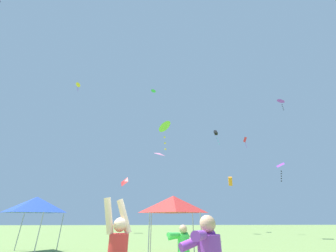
# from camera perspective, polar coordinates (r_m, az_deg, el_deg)

# --- Properties ---
(person_companion_green) EXTENTS (0.66, 0.76, 1.65)m
(person_companion_green) POSITION_cam_1_polar(r_m,az_deg,el_deg) (6.49, 4.27, -32.18)
(person_companion_green) COLOR #2D2D38
(person_companion_green) RESTS_ON ground
(canopy_tent_red) EXTENTS (2.78, 2.78, 2.98)m
(canopy_tent_red) POSITION_cam_1_polar(r_m,az_deg,el_deg) (12.01, 1.52, -21.44)
(canopy_tent_red) COLOR #9E9EA3
(canopy_tent_red) RESTS_ON ground
(canopy_tent_blue) EXTENTS (2.83, 2.83, 3.03)m
(canopy_tent_blue) POSITION_cam_1_polar(r_m,az_deg,el_deg) (15.43, -33.67, -18.18)
(canopy_tent_blue) COLOR #9E9EA3
(canopy_tent_blue) RESTS_ON ground
(kite_orange_box) EXTENTS (0.65, 1.05, 1.24)m
(kite_orange_box) POSITION_cam_1_polar(r_m,az_deg,el_deg) (30.25, 17.37, -14.82)
(kite_orange_box) COLOR orange
(kite_purple_diamond) EXTENTS (1.21, 1.10, 2.13)m
(kite_purple_diamond) POSITION_cam_1_polar(r_m,az_deg,el_deg) (25.95, 29.40, -9.88)
(kite_purple_diamond) COLOR purple
(kite_yellow_delta) EXTENTS (1.33, 1.28, 2.08)m
(kite_yellow_delta) POSITION_cam_1_polar(r_m,az_deg,el_deg) (45.80, -24.25, 10.64)
(kite_yellow_delta) COLOR yellow
(kite_lime_delta) EXTENTS (1.81, 1.95, 3.19)m
(kite_lime_delta) POSITION_cam_1_polar(r_m,az_deg,el_deg) (21.96, -1.08, -0.19)
(kite_lime_delta) COLOR #75D138
(kite_black_box) EXTENTS (0.75, 1.21, 2.77)m
(kite_black_box) POSITION_cam_1_polar(r_m,az_deg,el_deg) (36.26, 13.49, -1.96)
(kite_black_box) COLOR black
(kite_red_box) EXTENTS (0.63, 0.52, 1.73)m
(kite_red_box) POSITION_cam_1_polar(r_m,az_deg,el_deg) (31.76, 21.16, -3.75)
(kite_red_box) COLOR red
(kite_pink_delta) EXTENTS (2.19, 2.18, 0.80)m
(kite_pink_delta) POSITION_cam_1_polar(r_m,az_deg,el_deg) (26.49, -2.44, -7.92)
(kite_pink_delta) COLOR pink
(kite_red_diamond) EXTENTS (1.29, 1.28, 1.18)m
(kite_red_diamond) POSITION_cam_1_polar(r_m,az_deg,el_deg) (31.19, -12.41, -15.28)
(kite_red_diamond) COLOR red
(kite_green_delta) EXTENTS (0.86, 0.86, 0.28)m
(kite_green_delta) POSITION_cam_1_polar(r_m,az_deg,el_deg) (28.37, -4.17, 10.02)
(kite_green_delta) COLOR green
(kite_purple_delta) EXTENTS (1.30, 1.33, 1.97)m
(kite_purple_delta) POSITION_cam_1_polar(r_m,az_deg,el_deg) (31.97, 29.56, 6.23)
(kite_purple_delta) COLOR purple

